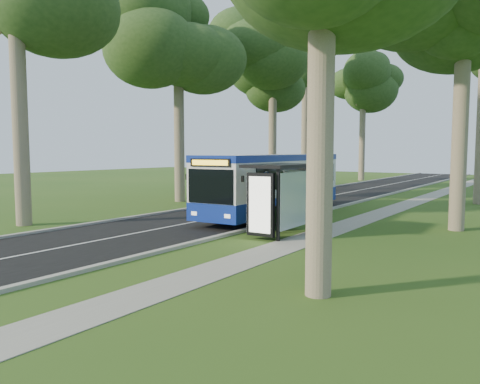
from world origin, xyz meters
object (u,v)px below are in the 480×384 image
object	(u,v)px
bus	(275,184)
car_white	(304,180)
litter_bin	(280,218)
car_silver	(315,180)
bus_stop_sign	(266,195)
bus_shelter	(277,186)

from	to	relation	value
bus	car_white	xyz separation A→B (m)	(-7.21, 17.78, -0.98)
litter_bin	car_silver	bearing A→B (deg)	112.04
bus	litter_bin	xyz separation A→B (m)	(2.69, -4.09, -1.17)
bus_stop_sign	car_white	world-z (taller)	bus_stop_sign
bus_stop_sign	litter_bin	size ratio (longest dim) A/B	2.52
bus	car_white	size ratio (longest dim) A/B	2.96
litter_bin	bus_stop_sign	bearing A→B (deg)	-87.95
car_silver	bus_stop_sign	bearing A→B (deg)	-59.26
bus_stop_sign	car_silver	bearing A→B (deg)	102.95
litter_bin	bus_shelter	bearing A→B (deg)	-64.51
car_white	car_silver	distance (m)	1.80
bus_stop_sign	bus_shelter	distance (m)	0.86
bus_shelter	litter_bin	xyz separation A→B (m)	(-0.73, 1.53, -1.56)
car_white	car_silver	world-z (taller)	car_white
bus_stop_sign	bus_shelter	size ratio (longest dim) A/B	0.76
car_white	car_silver	xyz separation A→B (m)	(0.33, 1.77, -0.05)
bus	bus_stop_sign	xyz separation A→B (m)	(2.73, -5.36, -0.06)
bus	bus_stop_sign	distance (m)	6.02
litter_bin	car_silver	xyz separation A→B (m)	(-9.57, 23.64, 0.14)
bus_shelter	bus	bearing A→B (deg)	119.72
car_white	bus_stop_sign	bearing A→B (deg)	-84.06
bus_shelter	litter_bin	bearing A→B (deg)	113.92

